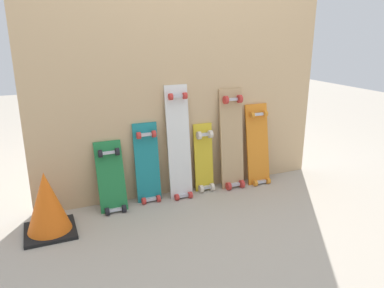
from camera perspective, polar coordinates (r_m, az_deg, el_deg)
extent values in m
plane|color=#A89E8E|center=(3.24, -0.49, -7.27)|extent=(12.00, 12.00, 0.00)
cube|color=tan|center=(3.06, -1.03, 7.38)|extent=(2.48, 0.04, 1.64)
cube|color=#1E7238|center=(2.94, -12.24, -5.56)|extent=(0.21, 0.20, 0.60)
cube|color=#B7B7BF|center=(2.94, -11.65, -9.82)|extent=(0.09, 0.04, 0.03)
cube|color=#B7B7BF|center=(2.90, -12.67, -1.31)|extent=(0.09, 0.04, 0.03)
cylinder|color=black|center=(2.92, -12.84, -10.05)|extent=(0.03, 0.06, 0.06)
cylinder|color=black|center=(2.94, -10.34, -9.68)|extent=(0.03, 0.06, 0.06)
cylinder|color=black|center=(2.87, -13.87, -1.46)|extent=(0.03, 0.06, 0.06)
cylinder|color=black|center=(2.90, -11.36, -1.16)|extent=(0.03, 0.06, 0.06)
cube|color=#197A7F|center=(3.02, -6.85, -3.46)|extent=(0.20, 0.11, 0.71)
cube|color=#B7B7BF|center=(3.07, -6.35, -8.37)|extent=(0.09, 0.04, 0.03)
cube|color=#B7B7BF|center=(2.95, -7.09, 1.46)|extent=(0.09, 0.04, 0.03)
cylinder|color=red|center=(3.03, -7.38, -8.64)|extent=(0.03, 0.05, 0.05)
cylinder|color=red|center=(3.07, -5.15, -8.29)|extent=(0.03, 0.05, 0.05)
cylinder|color=red|center=(2.91, -8.16, 1.28)|extent=(0.03, 0.05, 0.05)
cylinder|color=red|center=(2.95, -5.86, 1.55)|extent=(0.03, 0.05, 0.05)
cube|color=silver|center=(3.04, -2.02, -0.39)|extent=(0.19, 0.15, 0.99)
cube|color=#B7B7BF|center=(3.11, -1.41, -7.88)|extent=(0.09, 0.04, 0.03)
cube|color=#B7B7BF|center=(2.96, -2.31, 7.32)|extent=(0.09, 0.04, 0.03)
cylinder|color=red|center=(3.08, -2.33, -8.14)|extent=(0.03, 0.05, 0.05)
cylinder|color=red|center=(3.12, -0.26, -7.78)|extent=(0.03, 0.05, 0.05)
cylinder|color=red|center=(2.93, -3.28, 7.23)|extent=(0.03, 0.05, 0.05)
cylinder|color=red|center=(2.97, -1.10, 7.39)|extent=(0.03, 0.05, 0.05)
cube|color=gold|center=(3.20, 1.78, -2.58)|extent=(0.17, 0.09, 0.64)
cube|color=#B7B7BF|center=(3.24, 2.12, -6.66)|extent=(0.08, 0.04, 0.03)
cube|color=#B7B7BF|center=(3.13, 1.82, 1.46)|extent=(0.08, 0.04, 0.03)
cylinder|color=beige|center=(3.21, 1.41, -6.89)|extent=(0.03, 0.07, 0.07)
cylinder|color=beige|center=(3.25, 3.09, -6.59)|extent=(0.03, 0.07, 0.07)
cylinder|color=beige|center=(3.10, 1.07, 1.32)|extent=(0.03, 0.07, 0.07)
cylinder|color=beige|center=(3.14, 2.81, 1.52)|extent=(0.03, 0.07, 0.07)
cube|color=tan|center=(3.25, 6.09, 0.24)|extent=(0.21, 0.13, 0.92)
cube|color=#B7B7BF|center=(3.32, 6.49, -6.19)|extent=(0.10, 0.04, 0.03)
cube|color=#B7B7BF|center=(3.18, 6.10, 6.81)|extent=(0.10, 0.04, 0.03)
cylinder|color=red|center=(3.27, 5.62, -6.46)|extent=(0.03, 0.07, 0.07)
cylinder|color=red|center=(3.33, 7.64, -6.07)|extent=(0.03, 0.07, 0.07)
cylinder|color=red|center=(3.13, 5.19, 6.72)|extent=(0.03, 0.07, 0.07)
cylinder|color=red|center=(3.20, 7.31, 6.86)|extent=(0.03, 0.07, 0.07)
cube|color=orange|center=(3.40, 10.00, -0.62)|extent=(0.22, 0.15, 0.78)
cube|color=#B7B7BF|center=(3.44, 10.45, -5.69)|extent=(0.10, 0.04, 0.03)
cube|color=#B7B7BF|center=(3.34, 10.00, 4.51)|extent=(0.10, 0.04, 0.03)
cylinder|color=orange|center=(3.39, 9.65, -5.94)|extent=(0.03, 0.05, 0.05)
cylinder|color=orange|center=(3.46, 11.55, -5.55)|extent=(0.03, 0.05, 0.05)
cylinder|color=orange|center=(3.29, 9.17, 4.42)|extent=(0.03, 0.05, 0.05)
cylinder|color=orange|center=(3.36, 11.14, 4.59)|extent=(0.03, 0.05, 0.05)
cube|color=black|center=(2.81, -20.84, -12.30)|extent=(0.34, 0.34, 0.02)
cone|color=orange|center=(2.71, -21.34, -8.21)|extent=(0.29, 0.29, 0.42)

